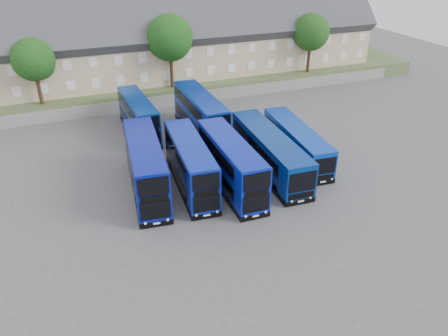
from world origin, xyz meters
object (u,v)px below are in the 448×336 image
coach_east_a (269,153)px  tree_far (321,20)px  dd_front_mid (190,165)px  tree_east (311,33)px  tree_west (35,61)px  tree_mid (171,39)px  dd_front_left (146,168)px

coach_east_a → tree_far: bearing=53.6°
dd_front_mid → tree_east: size_ratio=1.33×
dd_front_mid → tree_east: bearing=45.3°
coach_east_a → tree_east: tree_east is taller
tree_far → coach_east_a: bearing=-129.1°
tree_west → tree_mid: 16.04m
dd_front_mid → tree_east: tree_east is taller
dd_front_left → tree_mid: (8.32, 21.04, 5.83)m
coach_east_a → tree_west: 28.96m
tree_east → tree_far: size_ratio=0.94×
dd_front_mid → dd_front_left: bearing=173.4°
dd_front_left → coach_east_a: (11.52, -0.48, -0.48)m
dd_front_left → dd_front_mid: (3.74, -0.73, -0.14)m
tree_mid → tree_far: 26.80m
tree_mid → tree_far: (26.00, 6.50, -0.34)m
dd_front_left → tree_far: size_ratio=1.34×
dd_front_mid → tree_far: 42.03m
dd_front_mid → tree_mid: (4.58, 21.77, 5.98)m
coach_east_a → tree_west: bearing=135.2°
tree_far → tree_west: bearing=-170.5°
dd_front_mid → tree_east: 32.94m
dd_front_left → tree_mid: 23.37m
tree_mid → tree_east: (20.00, -0.50, -0.68)m
tree_west → tree_east: 36.00m
coach_east_a → tree_mid: tree_mid is taller
coach_east_a → tree_east: (16.80, 21.03, 5.63)m
tree_west → tree_far: 42.58m
dd_front_mid → coach_east_a: bearing=6.2°
dd_front_mid → tree_east: (24.58, 21.27, 5.30)m
dd_front_mid → tree_west: tree_west is taller
dd_front_left → tree_far: (34.32, 27.54, 5.49)m
tree_east → tree_far: (6.00, 7.00, 0.34)m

